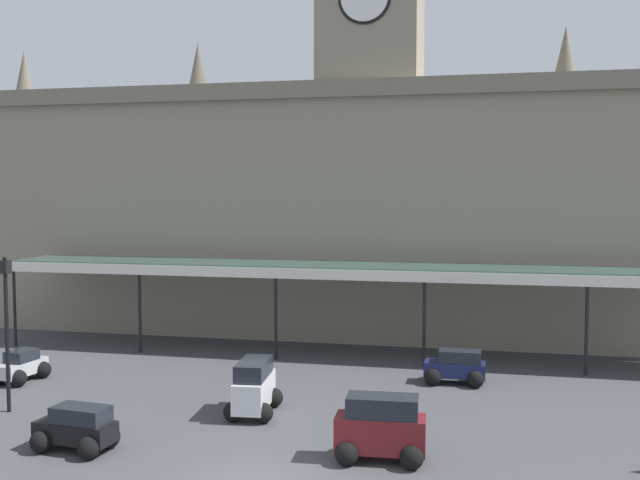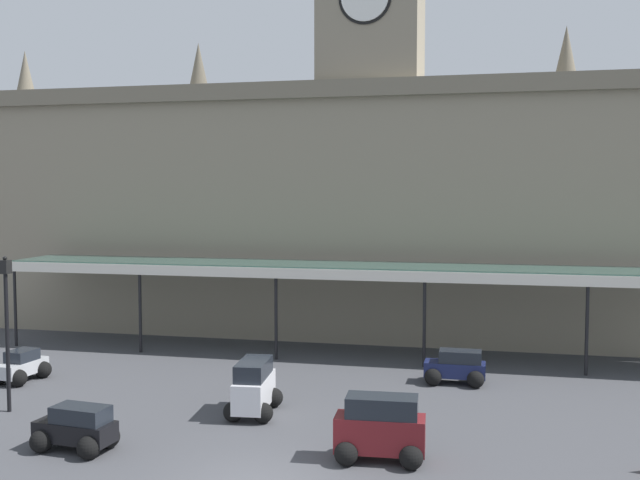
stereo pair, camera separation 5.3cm
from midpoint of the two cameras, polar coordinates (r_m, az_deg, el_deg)
station_building at (r=36.39m, az=4.00°, el=3.18°), size 40.67×5.94×19.43m
entrance_canopy at (r=31.44m, az=2.61°, el=-2.24°), size 31.68×3.26×4.02m
car_black_estate at (r=21.88m, az=-18.69°, el=-14.04°), size 2.33×1.70×1.27m
car_navy_estate at (r=28.00m, az=10.59°, el=-9.94°), size 2.26×1.56×1.27m
car_maroon_van at (r=20.05m, az=4.73°, el=-14.79°), size 2.45×1.68×1.77m
car_silver_sedan at (r=30.11m, az=-22.52°, el=-9.31°), size 1.66×2.13×1.19m
car_white_van at (r=23.96m, az=-5.28°, el=-11.66°), size 1.73×2.47×1.77m
victorian_lamppost at (r=25.72m, az=-23.52°, el=-5.51°), size 0.30×0.30×5.12m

